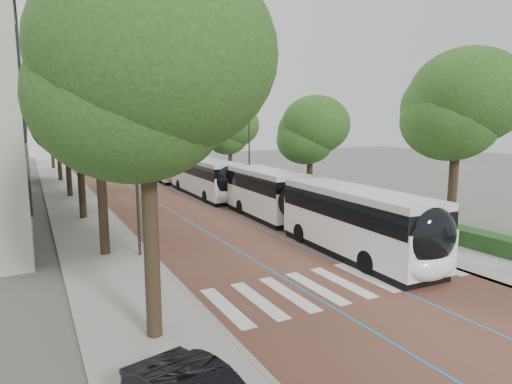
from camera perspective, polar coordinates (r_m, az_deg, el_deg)
ground at (r=16.76m, az=13.03°, el=-12.87°), size 160.00×160.00×0.00m
road at (r=53.04m, az=-16.48°, el=1.93°), size 11.00×140.00×0.02m
sidewalk_left at (r=52.09m, az=-24.58°, el=1.42°), size 4.00×140.00×0.12m
sidewalk_right at (r=54.99m, az=-8.81°, el=2.49°), size 4.00×140.00×0.12m
kerb_left at (r=52.23m, az=-22.51°, el=1.57°), size 0.20×140.00×0.14m
kerb_right at (r=54.40m, az=-10.70°, el=2.37°), size 0.20×140.00×0.14m
zebra_crossing at (r=17.58m, az=11.36°, el=-11.67°), size 10.55×3.60×0.01m
lane_line_left at (r=52.75m, az=-18.18°, el=1.83°), size 0.12×126.00×0.01m
lane_line_right at (r=53.37m, az=-14.80°, el=2.06°), size 0.12×126.00×0.01m
hedge at (r=23.36m, az=30.33°, el=-6.28°), size 1.20×14.00×0.80m
streetlight_far at (r=37.71m, az=-1.17°, el=6.92°), size 1.82×0.20×8.00m
lamp_post_left at (r=20.21m, az=-15.67°, el=2.82°), size 0.14×0.14×8.00m
trees_left at (r=37.01m, az=-23.85°, el=9.61°), size 6.35×61.22×10.07m
trees_right at (r=39.95m, az=-1.08°, el=9.02°), size 5.86×47.61×9.15m
lead_bus at (r=23.80m, az=7.40°, el=-2.10°), size 3.39×18.49×3.20m
bus_queued_0 at (r=37.39m, az=-6.75°, el=1.93°), size 2.83×12.46×3.20m
bus_queued_1 at (r=49.63m, az=-12.13°, el=3.52°), size 3.16×12.51×3.20m
bus_queued_2 at (r=62.38m, az=-15.80°, el=4.46°), size 2.69×12.43×3.20m
bus_queued_3 at (r=75.42m, az=-18.05°, el=5.08°), size 2.59×12.41×3.20m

